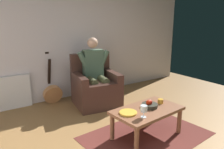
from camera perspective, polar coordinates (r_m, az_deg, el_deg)
wall_back at (r=4.47m, az=-11.67°, el=10.47°), size 6.10×0.06×2.60m
rug at (r=3.18m, az=8.96°, el=-15.53°), size 1.74×1.29×0.01m
armchair at (r=4.11m, az=-4.36°, el=-3.51°), size 0.88×0.86×0.95m
person_seated at (r=4.02m, az=-4.44°, el=1.13°), size 0.63×0.59×1.25m
coffee_table at (r=3.02m, az=9.20°, el=-9.96°), size 0.99×0.63×0.40m
guitar at (r=4.34m, az=-15.34°, el=-4.49°), size 0.36×0.33×0.99m
radiator at (r=4.29m, az=-24.51°, el=-4.31°), size 0.61×0.06×0.61m
wine_glass_near at (r=2.71m, az=8.34°, el=-9.00°), size 0.09×0.09×0.15m
fruit_bowl at (r=3.05m, az=9.80°, el=-7.85°), size 0.22×0.22×0.11m
decorative_dish at (r=2.83m, az=4.26°, el=-9.96°), size 0.23×0.23×0.02m
candle_jar at (r=3.22m, az=12.59°, el=-6.85°), size 0.08×0.08×0.06m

